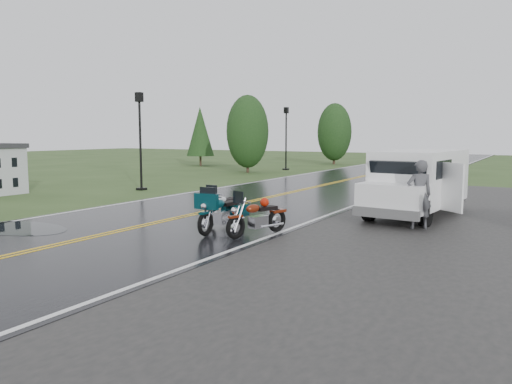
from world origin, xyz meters
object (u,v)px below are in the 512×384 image
at_px(motorcycle_red, 235,218).
at_px(person_at_van, 419,196).
at_px(motorcycle_teal, 205,214).
at_px(lamp_post_near_left, 140,141).
at_px(van_white, 370,186).
at_px(lamp_post_far_left, 286,138).
at_px(motorcycle_silver, 210,209).

bearing_deg(motorcycle_red, person_at_van, 64.18).
xyz_separation_m(motorcycle_red, motorcycle_teal, (-0.84, -0.08, 0.04)).
bearing_deg(motorcycle_red, lamp_post_near_left, 160.75).
xyz_separation_m(van_white, lamp_post_far_left, (-12.04, 18.27, 1.24)).
bearing_deg(motorcycle_red, lamp_post_far_left, 131.17).
bearing_deg(person_at_van, lamp_post_near_left, -46.09).
distance_m(motorcycle_red, lamp_post_far_left, 24.81).
bearing_deg(lamp_post_near_left, motorcycle_teal, -39.13).
bearing_deg(person_at_van, motorcycle_silver, -1.28).
xyz_separation_m(motorcycle_silver, lamp_post_far_left, (-8.68, 21.69, 1.73)).
bearing_deg(motorcycle_silver, motorcycle_red, -34.23).
height_order(motorcycle_red, motorcycle_silver, motorcycle_red).
bearing_deg(motorcycle_teal, lamp_post_far_left, 111.25).
relative_size(motorcycle_red, van_white, 0.36).
height_order(van_white, lamp_post_near_left, lamp_post_near_left).
bearing_deg(lamp_post_near_left, lamp_post_far_left, 90.80).
relative_size(motorcycle_silver, lamp_post_near_left, 0.43).
distance_m(motorcycle_silver, person_at_van, 5.68).
relative_size(motorcycle_teal, van_white, 0.38).
xyz_separation_m(motorcycle_silver, van_white, (3.36, 3.42, 0.49)).
bearing_deg(motorcycle_silver, lamp_post_far_left, 110.54).
relative_size(motorcycle_red, motorcycle_silver, 1.00).
bearing_deg(motorcycle_red, motorcycle_silver, 164.16).
relative_size(motorcycle_silver, lamp_post_far_left, 0.42).
bearing_deg(van_white, lamp_post_near_left, 171.31).
xyz_separation_m(motorcycle_teal, motorcycle_silver, (-0.57, 0.99, -0.04)).
relative_size(motorcycle_red, lamp_post_near_left, 0.43).
height_order(person_at_van, lamp_post_near_left, lamp_post_near_left).
xyz_separation_m(motorcycle_teal, lamp_post_far_left, (-9.25, 22.68, 1.69)).
bearing_deg(motorcycle_red, van_white, 82.90).
height_order(motorcycle_red, van_white, van_white).
distance_m(person_at_van, lamp_post_far_left, 23.27).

